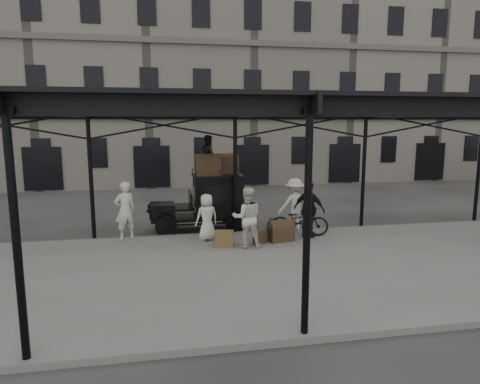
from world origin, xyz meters
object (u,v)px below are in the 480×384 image
object	(u,v)px
porter_left	(125,210)
steamer_trunk_roof_near	(208,166)
taxi	(210,200)
steamer_trunk_platform	(281,232)
bicycle	(299,221)
porter_official	(309,210)

from	to	relation	value
porter_left	steamer_trunk_roof_near	bearing A→B (deg)	173.34
taxi	steamer_trunk_roof_near	size ratio (longest dim) A/B	3.92
porter_left	steamer_trunk_platform	xyz separation A→B (m)	(5.21, -1.23, -0.70)
porter_left	bicycle	bearing A→B (deg)	148.66
porter_official	steamer_trunk_platform	world-z (taller)	porter_official
bicycle	steamer_trunk_platform	size ratio (longest dim) A/B	2.46
taxi	steamer_trunk_platform	distance (m)	3.35
porter_official	steamer_trunk_roof_near	bearing A→B (deg)	13.19
steamer_trunk_roof_near	steamer_trunk_platform	xyz separation A→B (m)	(2.23, -2.21, -2.06)
porter_official	steamer_trunk_platform	distance (m)	1.32
porter_left	bicycle	size ratio (longest dim) A/B	0.98
porter_official	steamer_trunk_platform	size ratio (longest dim) A/B	2.36
bicycle	steamer_trunk_roof_near	world-z (taller)	steamer_trunk_roof_near
taxi	porter_left	distance (m)	3.30
porter_official	steamer_trunk_platform	bearing A→B (deg)	57.72
steamer_trunk_roof_near	steamer_trunk_platform	size ratio (longest dim) A/B	1.11
taxi	porter_official	size ratio (longest dim) A/B	1.85
steamer_trunk_roof_near	porter_left	bearing A→B (deg)	-162.70
bicycle	steamer_trunk_platform	world-z (taller)	bicycle
taxi	porter_official	bearing A→B (deg)	-33.85
porter_left	steamer_trunk_roof_near	size ratio (longest dim) A/B	2.16
porter_official	steamer_trunk_roof_near	xyz separation A→B (m)	(-3.32, 1.93, 1.39)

